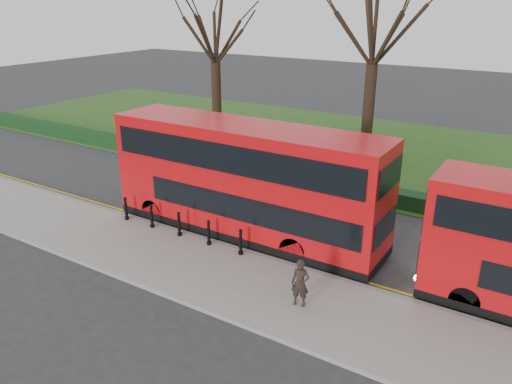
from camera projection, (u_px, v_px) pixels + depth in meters
The scene contains 12 objects.
ground at pixel (232, 236), 20.95m from camera, with size 120.00×120.00×0.00m, color #28282B.
pavement at pixel (186, 264), 18.55m from camera, with size 60.00×4.00×0.15m, color gray.
kerb at pixel (217, 243), 20.13m from camera, with size 60.00×0.25×0.16m, color slate.
grass_verge at pixel (361, 149), 32.78m from camera, with size 60.00×18.00×0.06m, color #274717.
hedge at pixel (305, 180), 26.17m from camera, with size 60.00×0.90×0.80m, color black.
yellow_line_outer at pixel (222, 242), 20.39m from camera, with size 60.00×0.10×0.01m, color yellow.
yellow_line_inner at pixel (225, 240), 20.55m from camera, with size 60.00×0.10×0.01m, color yellow.
tree_left at pixel (215, 32), 30.10m from camera, with size 6.53×6.53×10.20m.
tree_mid at pixel (375, 24), 24.90m from camera, with size 7.14×7.14×11.16m.
bollard_row at pixel (179, 224), 20.47m from camera, with size 6.23×0.15×1.00m.
bus_lead at pixel (246, 181), 20.31m from camera, with size 11.77×2.70×4.69m.
pedestrian at pixel (300, 283), 15.70m from camera, with size 0.58×0.38×1.59m, color black.
Camera 1 is at (10.87, -15.42, 9.34)m, focal length 35.00 mm.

